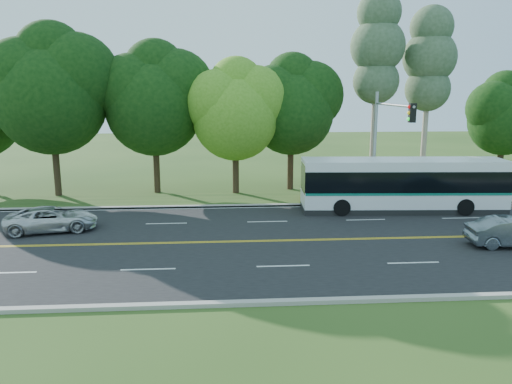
{
  "coord_description": "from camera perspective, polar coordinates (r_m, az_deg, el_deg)",
  "views": [
    {
      "loc": [
        -2.99,
        -22.86,
        7.2
      ],
      "look_at": [
        -1.23,
        2.0,
        2.0
      ],
      "focal_mm": 35.0,
      "sensor_mm": 36.0,
      "label": 1
    }
  ],
  "objects": [
    {
      "name": "bougainvillea_hedge",
      "position": [
        33.27,
        13.84,
        0.19
      ],
      "size": [
        9.5,
        2.25,
        1.5
      ],
      "color": "#A20D27",
      "rests_on": "ground"
    },
    {
      "name": "grass_verge",
      "position": [
        32.79,
        1.29,
        -0.82
      ],
      "size": [
        60.0,
        4.0,
        0.1
      ],
      "primitive_type": "cube",
      "color": "#2A4818",
      "rests_on": "ground"
    },
    {
      "name": "ground",
      "position": [
        24.15,
        3.27,
        -5.59
      ],
      "size": [
        120.0,
        120.0,
        0.0
      ],
      "primitive_type": "plane",
      "color": "#2A4818",
      "rests_on": "ground"
    },
    {
      "name": "tree_row",
      "position": [
        35.06,
        -7.72,
        10.9
      ],
      "size": [
        44.7,
        9.1,
        13.84
      ],
      "color": "black",
      "rests_on": "ground"
    },
    {
      "name": "curb_north",
      "position": [
        30.99,
        1.61,
        -1.52
      ],
      "size": [
        60.0,
        0.3,
        0.15
      ],
      "primitive_type": "cube",
      "color": "#A29C92",
      "rests_on": "ground"
    },
    {
      "name": "road",
      "position": [
        24.15,
        3.27,
        -5.56
      ],
      "size": [
        60.0,
        14.0,
        0.02
      ],
      "primitive_type": "cube",
      "color": "black",
      "rests_on": "ground"
    },
    {
      "name": "lane_markings",
      "position": [
        24.13,
        3.05,
        -5.54
      ],
      "size": [
        57.6,
        13.82,
        0.0
      ],
      "color": "gold",
      "rests_on": "road"
    },
    {
      "name": "traffic_signal",
      "position": [
        29.92,
        14.55,
        6.55
      ],
      "size": [
        0.42,
        6.1,
        7.0
      ],
      "color": "#95989D",
      "rests_on": "ground"
    },
    {
      "name": "curb_south",
      "position": [
        17.5,
        6.29,
        -12.31
      ],
      "size": [
        60.0,
        0.3,
        0.15
      ],
      "primitive_type": "cube",
      "color": "#A29C92",
      "rests_on": "ground"
    },
    {
      "name": "suv",
      "position": [
        27.6,
        -22.31,
        -2.87
      ],
      "size": [
        4.81,
        2.92,
        1.25
      ],
      "primitive_type": "imported",
      "rotation": [
        0.0,
        0.0,
        1.77
      ],
      "color": "silver",
      "rests_on": "road"
    },
    {
      "name": "transit_bus",
      "position": [
        30.74,
        16.37,
        0.71
      ],
      "size": [
        11.96,
        3.25,
        3.1
      ],
      "rotation": [
        0.0,
        0.0,
        -0.06
      ],
      "color": "white",
      "rests_on": "road"
    }
  ]
}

